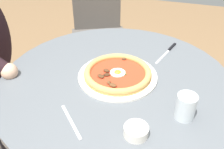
{
  "coord_description": "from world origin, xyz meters",
  "views": [
    {
      "loc": [
        0.22,
        -0.82,
        1.34
      ],
      "look_at": [
        -0.02,
        0.02,
        0.72
      ],
      "focal_mm": 41.65,
      "sensor_mm": 36.0,
      "label": 1
    }
  ],
  "objects": [
    {
      "name": "pizza_on_plate",
      "position": [
        0.0,
        0.02,
        0.73
      ],
      "size": [
        0.32,
        0.32,
        0.04
      ],
      "color": "white",
      "rests_on": "dining_table"
    },
    {
      "name": "cafe_chair_spare_far",
      "position": [
        -0.38,
        0.85,
        0.5
      ],
      "size": [
        0.52,
        0.52,
        0.83
      ],
      "color": "#504A45",
      "rests_on": "ground"
    },
    {
      "name": "steak_knife",
      "position": [
        0.18,
        0.29,
        0.71
      ],
      "size": [
        0.07,
        0.21,
        0.01
      ],
      "color": "silver",
      "rests_on": "dining_table"
    },
    {
      "name": "dining_table",
      "position": [
        0.0,
        0.0,
        0.54
      ],
      "size": [
        0.96,
        0.96,
        0.71
      ],
      "color": "#565B60",
      "rests_on": "ground"
    },
    {
      "name": "ramekin_capers",
      "position": [
        0.14,
        -0.27,
        0.73
      ],
      "size": [
        0.08,
        0.08,
        0.03
      ],
      "color": "white",
      "rests_on": "dining_table"
    },
    {
      "name": "water_glass",
      "position": [
        0.28,
        -0.14,
        0.75
      ],
      "size": [
        0.07,
        0.07,
        0.09
      ],
      "color": "silver",
      "rests_on": "dining_table"
    },
    {
      "name": "fork_utensil",
      "position": [
        -0.08,
        -0.27,
        0.71
      ],
      "size": [
        0.13,
        0.13,
        0.0
      ],
      "color": "#BCBCC1",
      "rests_on": "dining_table"
    }
  ]
}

